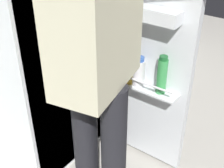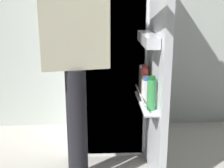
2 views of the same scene
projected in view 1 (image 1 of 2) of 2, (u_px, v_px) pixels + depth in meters
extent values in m
cube|color=silver|center=(24.00, 25.00, 1.77)|extent=(0.62, 0.65, 1.78)
cube|color=white|center=(65.00, 38.00, 1.61)|extent=(0.58, 0.01, 1.74)
cube|color=white|center=(56.00, 13.00, 1.57)|extent=(0.54, 0.09, 0.01)
cube|color=silver|center=(147.00, 31.00, 1.69)|extent=(0.05, 0.59, 1.72)
cube|color=white|center=(137.00, 85.00, 1.80)|extent=(0.10, 0.51, 0.01)
cylinder|color=silver|center=(134.00, 79.00, 1.74)|extent=(0.01, 0.49, 0.01)
cube|color=white|center=(141.00, 12.00, 1.57)|extent=(0.09, 0.43, 0.07)
cylinder|color=white|center=(139.00, 73.00, 1.76)|extent=(0.07, 0.07, 0.16)
cylinder|color=#335BB2|center=(139.00, 59.00, 1.71)|extent=(0.06, 0.06, 0.02)
cylinder|color=green|center=(162.00, 76.00, 1.68)|extent=(0.06, 0.06, 0.20)
cylinder|color=#195B28|center=(164.00, 58.00, 1.62)|extent=(0.05, 0.05, 0.02)
cylinder|color=#333842|center=(116.00, 62.00, 1.82)|extent=(0.07, 0.07, 0.21)
cylinder|color=silver|center=(116.00, 44.00, 1.76)|extent=(0.06, 0.06, 0.02)
cylinder|color=gold|center=(131.00, 71.00, 1.78)|extent=(0.06, 0.06, 0.15)
cylinder|color=#BC8419|center=(132.00, 58.00, 1.73)|extent=(0.05, 0.05, 0.02)
cylinder|color=#DB4C47|center=(120.00, 62.00, 1.81)|extent=(0.05, 0.05, 0.21)
cylinder|color=#B22D28|center=(120.00, 44.00, 1.75)|extent=(0.04, 0.04, 0.02)
cylinder|color=brown|center=(109.00, 60.00, 1.86)|extent=(0.07, 0.07, 0.19)
cylinder|color=black|center=(109.00, 44.00, 1.81)|extent=(0.05, 0.05, 0.03)
cylinder|color=black|center=(86.00, 153.00, 1.53)|extent=(0.12, 0.12, 0.86)
cylinder|color=black|center=(114.00, 163.00, 1.47)|extent=(0.12, 0.12, 0.86)
cube|color=beige|center=(96.00, 12.00, 1.12)|extent=(0.45, 0.30, 0.61)
cylinder|color=beige|center=(49.00, 10.00, 1.20)|extent=(0.08, 0.08, 0.57)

